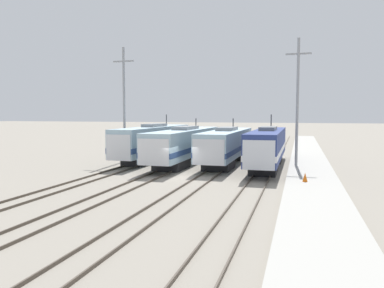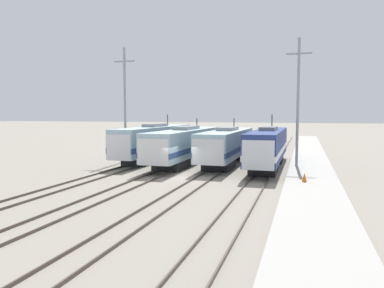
# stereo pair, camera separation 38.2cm
# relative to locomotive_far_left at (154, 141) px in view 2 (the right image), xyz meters

# --- Properties ---
(ground_plane) EXTENTS (400.00, 400.00, 0.00)m
(ground_plane) POSITION_rel_locomotive_far_left_xyz_m (6.65, -10.17, -2.17)
(ground_plane) COLOR gray
(rail_pair_far_left) EXTENTS (1.51, 120.00, 0.15)m
(rail_pair_far_left) POSITION_rel_locomotive_far_left_xyz_m (0.00, -10.17, -2.09)
(rail_pair_far_left) COLOR #4C4238
(rail_pair_far_left) RESTS_ON ground_plane
(rail_pair_center_left) EXTENTS (1.51, 120.00, 0.15)m
(rail_pair_center_left) POSITION_rel_locomotive_far_left_xyz_m (4.43, -10.17, -2.09)
(rail_pair_center_left) COLOR #4C4238
(rail_pair_center_left) RESTS_ON ground_plane
(rail_pair_center_right) EXTENTS (1.51, 120.00, 0.15)m
(rail_pair_center_right) POSITION_rel_locomotive_far_left_xyz_m (8.87, -10.17, -2.09)
(rail_pair_center_right) COLOR #4C4238
(rail_pair_center_right) RESTS_ON ground_plane
(rail_pair_far_right) EXTENTS (1.51, 120.00, 0.15)m
(rail_pair_far_right) POSITION_rel_locomotive_far_left_xyz_m (13.30, -10.17, -2.09)
(rail_pair_far_right) COLOR #4C4238
(rail_pair_far_right) RESTS_ON ground_plane
(locomotive_far_left) EXTENTS (2.77, 18.36, 5.28)m
(locomotive_far_left) POSITION_rel_locomotive_far_left_xyz_m (0.00, 0.00, 0.00)
(locomotive_far_left) COLOR #232326
(locomotive_far_left) RESTS_ON ground_plane
(locomotive_center_left) EXTENTS (3.11, 18.88, 4.83)m
(locomotive_center_left) POSITION_rel_locomotive_far_left_xyz_m (4.43, -2.05, -0.09)
(locomotive_center_left) COLOR #232326
(locomotive_center_left) RESTS_ON ground_plane
(locomotive_center_right) EXTENTS (3.10, 16.99, 4.84)m
(locomotive_center_right) POSITION_rel_locomotive_far_left_xyz_m (8.87, -1.44, -0.13)
(locomotive_center_right) COLOR #232326
(locomotive_center_right) RESTS_ON ground_plane
(locomotive_far_right) EXTENTS (2.79, 17.40, 5.29)m
(locomotive_far_right) POSITION_rel_locomotive_far_left_xyz_m (13.30, -2.85, -0.06)
(locomotive_far_right) COLOR black
(locomotive_far_right) RESTS_ON ground_plane
(catenary_tower_left) EXTENTS (2.42, 0.27, 12.64)m
(catenary_tower_left) POSITION_rel_locomotive_far_left_xyz_m (-2.47, -2.41, 4.46)
(catenary_tower_left) COLOR gray
(catenary_tower_left) RESTS_ON ground_plane
(catenary_tower_right) EXTENTS (2.42, 0.27, 12.64)m
(catenary_tower_right) POSITION_rel_locomotive_far_left_xyz_m (16.07, -2.41, 4.46)
(catenary_tower_right) COLOR gray
(catenary_tower_right) RESTS_ON ground_plane
(platform) EXTENTS (4.00, 120.00, 0.27)m
(platform) POSITION_rel_locomotive_far_left_xyz_m (17.39, -10.17, -2.03)
(platform) COLOR #A8A59E
(platform) RESTS_ON ground_plane
(traffic_cone) EXTENTS (0.38, 0.38, 0.69)m
(traffic_cone) POSITION_rel_locomotive_far_left_xyz_m (16.81, -11.32, -1.56)
(traffic_cone) COLOR orange
(traffic_cone) RESTS_ON platform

